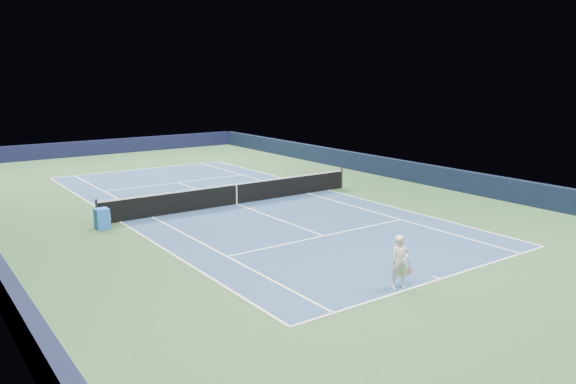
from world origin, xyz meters
TOP-DOWN VIEW (x-y plane):
  - ground at (0.00, 0.00)m, footprint 40.00×40.00m
  - wall_far at (0.00, 19.82)m, footprint 22.00×0.35m
  - wall_right at (10.82, 0.00)m, footprint 0.35×40.00m
  - court_surface at (0.00, 0.00)m, footprint 10.97×23.77m
  - baseline_far at (0.00, 11.88)m, footprint 10.97×0.08m
  - baseline_near at (0.00, -11.88)m, footprint 10.97×0.08m
  - sideline_doubles_right at (5.49, 0.00)m, footprint 0.08×23.77m
  - sideline_doubles_left at (-5.49, 0.00)m, footprint 0.08×23.77m
  - sideline_singles_right at (4.12, 0.00)m, footprint 0.08×23.77m
  - sideline_singles_left at (-4.12, 0.00)m, footprint 0.08×23.77m
  - service_line_far at (0.00, 6.40)m, footprint 8.23×0.08m
  - service_line_near at (0.00, -6.40)m, footprint 8.23×0.08m
  - center_service_line at (0.00, 0.00)m, footprint 0.08×12.80m
  - center_mark_far at (0.00, 11.73)m, footprint 0.08×0.30m
  - center_mark_near at (0.00, -11.73)m, footprint 0.08×0.30m
  - tennis_net at (0.00, 0.00)m, footprint 12.90×0.10m
  - sponsor_cube at (-6.40, -0.60)m, footprint 0.58×0.48m
  - tennis_player at (-1.53, -11.66)m, footprint 0.77×1.28m

SIDE VIEW (x-z plane):
  - ground at x=0.00m, z-range 0.00..0.00m
  - court_surface at x=0.00m, z-range 0.00..0.01m
  - baseline_far at x=0.00m, z-range 0.01..0.01m
  - baseline_near at x=0.00m, z-range 0.01..0.01m
  - sideline_doubles_right at x=5.49m, z-range 0.01..0.01m
  - sideline_doubles_left at x=-5.49m, z-range 0.01..0.01m
  - sideline_singles_right at x=4.12m, z-range 0.01..0.01m
  - sideline_singles_left at x=-4.12m, z-range 0.01..0.01m
  - service_line_far at x=0.00m, z-range 0.01..0.01m
  - service_line_near at x=0.00m, z-range 0.01..0.01m
  - center_service_line at x=0.00m, z-range 0.01..0.01m
  - center_mark_far at x=0.00m, z-range 0.01..0.01m
  - center_mark_near at x=0.00m, z-range 0.01..0.01m
  - sponsor_cube at x=-6.40m, z-range 0.00..0.82m
  - tennis_net at x=0.00m, z-range -0.03..1.04m
  - wall_far at x=0.00m, z-range 0.00..1.10m
  - wall_right at x=10.82m, z-range 0.00..1.10m
  - tennis_player at x=-1.53m, z-range -0.24..1.79m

